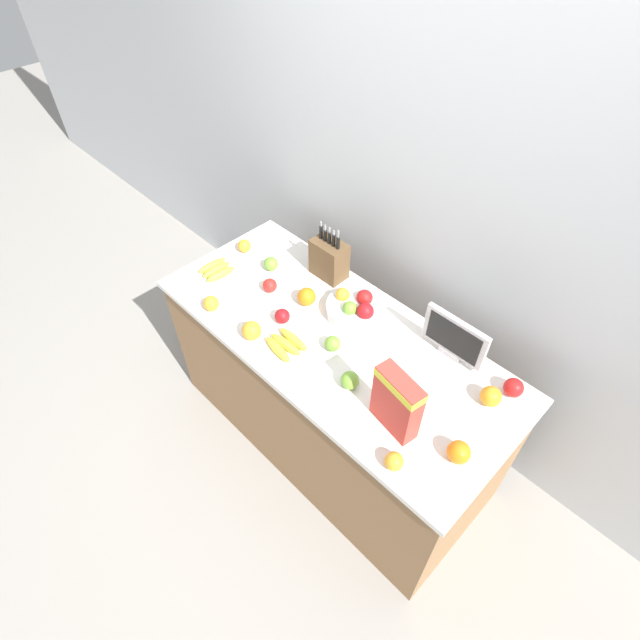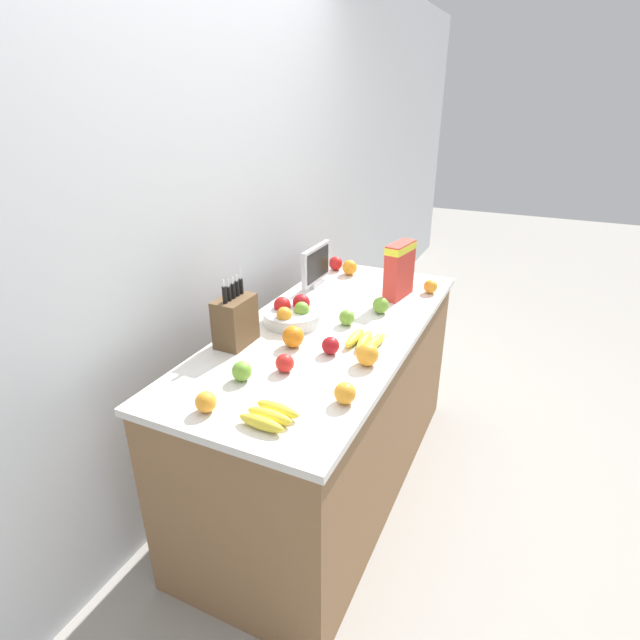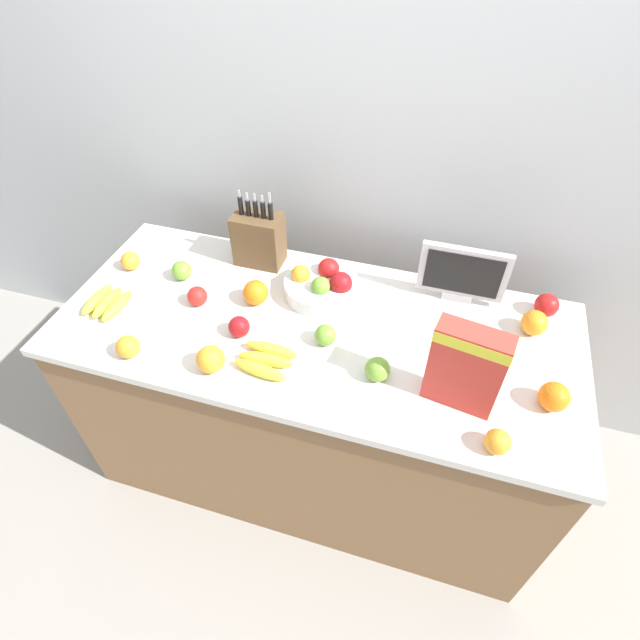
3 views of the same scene
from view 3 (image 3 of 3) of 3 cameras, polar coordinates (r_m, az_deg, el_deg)
ground_plane at (r=2.38m, az=-0.40°, el=-15.60°), size 14.00×14.00×0.00m
wall_back at (r=1.92m, az=4.98°, el=20.94°), size 9.00×0.06×2.60m
counter at (r=2.01m, az=-0.46°, el=-9.41°), size 1.76×0.76×0.87m
knife_block at (r=1.90m, az=-7.02°, el=9.20°), size 0.18×0.11×0.31m
small_monitor at (r=1.77m, az=15.99°, el=5.11°), size 0.30×0.03×0.22m
cereal_box at (r=1.42m, az=16.41°, el=-4.94°), size 0.21×0.11×0.28m
fruit_bowl at (r=1.78m, az=0.29°, el=4.08°), size 0.27×0.27×0.11m
banana_bunch_left at (r=1.56m, az=-6.21°, el=-4.51°), size 0.18×0.14×0.04m
banana_bunch_right at (r=1.89m, az=-23.14°, el=1.85°), size 0.14×0.17×0.04m
apple_rear at (r=1.79m, az=-13.85°, el=2.66°), size 0.07×0.07×0.07m
apple_rightmost at (r=1.52m, az=6.59°, el=-5.60°), size 0.08×0.08×0.08m
apple_middle at (r=1.60m, az=0.63°, el=-1.73°), size 0.07×0.07×0.07m
apple_front at (r=1.65m, az=-9.23°, el=-0.76°), size 0.07×0.07×0.07m
apple_leftmost at (r=1.87m, az=24.48°, el=1.56°), size 0.08×0.08×0.08m
apple_near_bananas at (r=1.92m, az=-15.53°, el=5.47°), size 0.07×0.07×0.07m
orange_front_left at (r=1.56m, az=-12.40°, el=-4.42°), size 0.09×0.09×0.09m
orange_mid_right at (r=1.78m, az=23.29°, el=-0.30°), size 0.08×0.08×0.08m
orange_front_right at (r=1.68m, az=-21.09°, el=-2.88°), size 0.07×0.07×0.07m
orange_near_bowl at (r=2.03m, az=-20.85°, el=6.33°), size 0.07×0.07×0.07m
orange_front_center at (r=1.44m, az=19.64°, el=-12.98°), size 0.07×0.07×0.07m
orange_back_center at (r=1.58m, az=25.17°, el=-7.94°), size 0.09×0.09×0.09m
orange_mid_left at (r=1.76m, az=-7.39°, el=3.12°), size 0.09×0.09×0.09m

